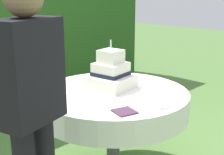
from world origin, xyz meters
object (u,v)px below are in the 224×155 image
Objects in this scene: cake_table at (113,103)px; standing_person at (31,108)px; serving_plate_near at (130,76)px; wedding_cake at (111,74)px; serving_plate_far at (160,105)px; napkin_stack at (124,112)px.

standing_person is (-0.89, -0.24, 0.27)m from cake_table.
standing_person is (-1.33, -0.43, 0.17)m from serving_plate_near.
cake_table is at bearing 14.77° from standing_person.
cake_table is 0.48m from serving_plate_near.
cake_table is 0.24m from wedding_cake.
napkin_stack is at bearing 157.42° from serving_plate_far.
napkin_stack is (-0.25, 0.10, -0.00)m from serving_plate_far.
serving_plate_near is (0.43, 0.19, 0.11)m from cake_table.
standing_person reaches higher than wedding_cake.
wedding_cake is 2.95× the size of serving_plate_far.
serving_plate_near is at bearing 23.83° from cake_table.
serving_plate_near is 0.99× the size of serving_plate_far.
serving_plate_far is 0.27m from napkin_stack.
standing_person is at bearing -162.17° from serving_plate_near.
standing_person is at bearing -165.23° from cake_table.
napkin_stack is at bearing -127.65° from cake_table.
standing_person is at bearing 168.66° from napkin_stack.
wedding_cake is at bearing 81.50° from serving_plate_far.
wedding_cake is 0.56m from serving_plate_far.
serving_plate_near is 0.90m from napkin_stack.
napkin_stack is (-0.33, -0.44, -0.11)m from wedding_cake.
serving_plate_far is at bearing -22.58° from napkin_stack.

